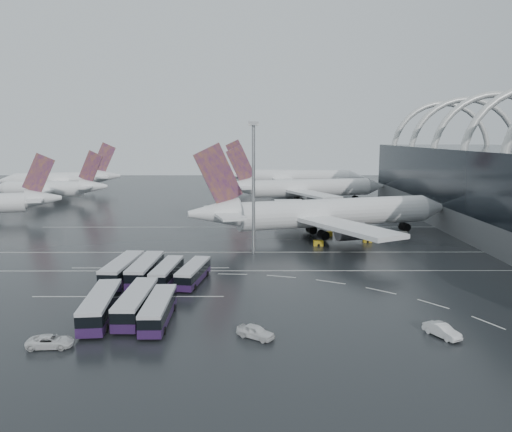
{
  "coord_description": "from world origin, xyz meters",
  "views": [
    {
      "loc": [
        -5.5,
        -86.16,
        23.29
      ],
      "look_at": [
        -5.15,
        14.57,
        7.0
      ],
      "focal_mm": 35.0,
      "sensor_mm": 36.0,
      "label": 1
    }
  ],
  "objects_px": {
    "van_curve_c": "(442,330)",
    "bus_row_near_a": "(123,270)",
    "jet_remote_mid": "(52,189)",
    "gse_cart_belly_b": "(372,233)",
    "bus_row_near_c": "(167,272)",
    "van_curve_b": "(256,332)",
    "airliner_gate_b": "(303,188)",
    "gse_cart_belly_a": "(367,240)",
    "bus_row_near_d": "(193,273)",
    "gse_cart_belly_e": "(328,234)",
    "airliner_main": "(322,214)",
    "bus_row_far_b": "(136,303)",
    "airliner_gate_c": "(290,178)",
    "van_curve_a": "(50,341)",
    "bus_row_near_b": "(145,270)",
    "floodlight_mast": "(254,172)",
    "bus_row_far_a": "(101,306)",
    "jet_remote_far": "(64,180)",
    "bus_row_far_c": "(159,309)",
    "gse_cart_belly_c": "(318,243)",
    "gse_cart_belly_d": "(403,234)"
  },
  "relations": [
    {
      "from": "bus_row_near_b",
      "to": "bus_row_far_a",
      "type": "relative_size",
      "value": 0.99
    },
    {
      "from": "bus_row_near_a",
      "to": "gse_cart_belly_c",
      "type": "distance_m",
      "value": 43.62
    },
    {
      "from": "gse_cart_belly_a",
      "to": "gse_cart_belly_e",
      "type": "relative_size",
      "value": 0.99
    },
    {
      "from": "jet_remote_far",
      "to": "gse_cart_belly_a",
      "type": "distance_m",
      "value": 142.77
    },
    {
      "from": "airliner_main",
      "to": "bus_row_far_a",
      "type": "distance_m",
      "value": 63.33
    },
    {
      "from": "airliner_gate_b",
      "to": "jet_remote_far",
      "type": "xyz_separation_m",
      "value": [
        -95.56,
        32.87,
        0.22
      ]
    },
    {
      "from": "airliner_main",
      "to": "bus_row_far_b",
      "type": "height_order",
      "value": "airliner_main"
    },
    {
      "from": "airliner_gate_c",
      "to": "gse_cart_belly_a",
      "type": "bearing_deg",
      "value": -79.54
    },
    {
      "from": "airliner_gate_b",
      "to": "gse_cart_belly_a",
      "type": "height_order",
      "value": "airliner_gate_b"
    },
    {
      "from": "jet_remote_mid",
      "to": "gse_cart_belly_c",
      "type": "xyz_separation_m",
      "value": [
        85.27,
        -71.23,
        -4.15
      ]
    },
    {
      "from": "van_curve_c",
      "to": "bus_row_near_a",
      "type": "bearing_deg",
      "value": 123.66
    },
    {
      "from": "bus_row_far_a",
      "to": "gse_cart_belly_b",
      "type": "height_order",
      "value": "bus_row_far_a"
    },
    {
      "from": "bus_row_far_b",
      "to": "van_curve_b",
      "type": "distance_m",
      "value": 17.05
    },
    {
      "from": "jet_remote_mid",
      "to": "bus_row_near_c",
      "type": "relative_size",
      "value": 3.4
    },
    {
      "from": "gse_cart_belly_b",
      "to": "van_curve_b",
      "type": "bearing_deg",
      "value": -114.77
    },
    {
      "from": "bus_row_near_a",
      "to": "bus_row_near_c",
      "type": "height_order",
      "value": "bus_row_near_a"
    },
    {
      "from": "bus_row_far_c",
      "to": "gse_cart_belly_a",
      "type": "bearing_deg",
      "value": -38.58
    },
    {
      "from": "bus_row_far_a",
      "to": "van_curve_a",
      "type": "distance_m",
      "value": 9.04
    },
    {
      "from": "van_curve_a",
      "to": "jet_remote_far",
      "type": "bearing_deg",
      "value": 16.82
    },
    {
      "from": "airliner_main",
      "to": "gse_cart_belly_b",
      "type": "distance_m",
      "value": 13.02
    },
    {
      "from": "airliner_gate_b",
      "to": "bus_row_near_a",
      "type": "relative_size",
      "value": 4.12
    },
    {
      "from": "gse_cart_belly_b",
      "to": "gse_cart_belly_d",
      "type": "height_order",
      "value": "gse_cart_belly_b"
    },
    {
      "from": "jet_remote_mid",
      "to": "gse_cart_belly_b",
      "type": "relative_size",
      "value": 18.26
    },
    {
      "from": "van_curve_a",
      "to": "gse_cart_belly_a",
      "type": "xyz_separation_m",
      "value": [
        47.59,
        55.11,
        -0.19
      ]
    },
    {
      "from": "jet_remote_far",
      "to": "gse_cart_belly_c",
      "type": "xyz_separation_m",
      "value": [
        92.42,
        -101.47,
        -4.75
      ]
    },
    {
      "from": "bus_row_near_a",
      "to": "bus_row_far_b",
      "type": "height_order",
      "value": "bus_row_near_a"
    },
    {
      "from": "jet_remote_mid",
      "to": "bus_row_far_c",
      "type": "height_order",
      "value": "jet_remote_mid"
    },
    {
      "from": "bus_row_near_b",
      "to": "gse_cart_belly_e",
      "type": "distance_m",
      "value": 50.6
    },
    {
      "from": "van_curve_b",
      "to": "floodlight_mast",
      "type": "height_order",
      "value": "floodlight_mast"
    },
    {
      "from": "bus_row_near_b",
      "to": "gse_cart_belly_e",
      "type": "bearing_deg",
      "value": -41.33
    },
    {
      "from": "bus_row_near_c",
      "to": "van_curve_b",
      "type": "relative_size",
      "value": 2.68
    },
    {
      "from": "airliner_main",
      "to": "airliner_gate_c",
      "type": "height_order",
      "value": "airliner_main"
    },
    {
      "from": "gse_cart_belly_c",
      "to": "van_curve_c",
      "type": "bearing_deg",
      "value": -80.38
    },
    {
      "from": "bus_row_near_b",
      "to": "bus_row_near_d",
      "type": "height_order",
      "value": "bus_row_near_b"
    },
    {
      "from": "airliner_main",
      "to": "bus_row_near_b",
      "type": "relative_size",
      "value": 4.6
    },
    {
      "from": "bus_row_near_a",
      "to": "bus_row_near_c",
      "type": "relative_size",
      "value": 1.15
    },
    {
      "from": "floodlight_mast",
      "to": "gse_cart_belly_a",
      "type": "relative_size",
      "value": 13.83
    },
    {
      "from": "bus_row_far_b",
      "to": "gse_cart_belly_e",
      "type": "height_order",
      "value": "bus_row_far_b"
    },
    {
      "from": "airliner_gate_b",
      "to": "bus_row_near_c",
      "type": "bearing_deg",
      "value": -119.65
    },
    {
      "from": "bus_row_near_b",
      "to": "gse_cart_belly_a",
      "type": "relative_size",
      "value": 7.35
    },
    {
      "from": "bus_row_near_d",
      "to": "gse_cart_belly_e",
      "type": "relative_size",
      "value": 6.44
    },
    {
      "from": "van_curve_c",
      "to": "gse_cart_belly_e",
      "type": "distance_m",
      "value": 59.64
    },
    {
      "from": "jet_remote_mid",
      "to": "gse_cart_belly_c",
      "type": "distance_m",
      "value": 111.19
    },
    {
      "from": "airliner_gate_c",
      "to": "van_curve_a",
      "type": "distance_m",
      "value": 166.14
    },
    {
      "from": "jet_remote_far",
      "to": "gse_cart_belly_a",
      "type": "relative_size",
      "value": 24.86
    },
    {
      "from": "bus_row_far_a",
      "to": "bus_row_near_b",
      "type": "bearing_deg",
      "value": -11.9
    },
    {
      "from": "bus_row_far_b",
      "to": "gse_cart_belly_a",
      "type": "bearing_deg",
      "value": -40.96
    },
    {
      "from": "gse_cart_belly_b",
      "to": "gse_cart_belly_c",
      "type": "height_order",
      "value": "gse_cart_belly_b"
    },
    {
      "from": "van_curve_a",
      "to": "van_curve_b",
      "type": "height_order",
      "value": "van_curve_b"
    },
    {
      "from": "airliner_main",
      "to": "jet_remote_far",
      "type": "distance_m",
      "value": 131.95
    }
  ]
}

